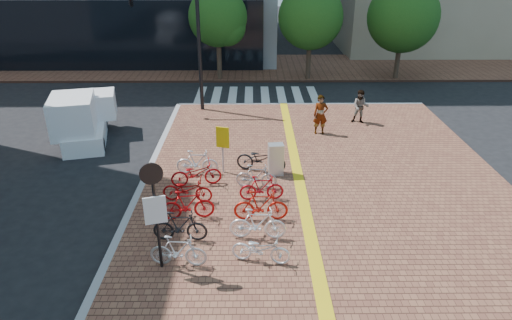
{
  "coord_description": "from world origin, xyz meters",
  "views": [
    {
      "loc": [
        0.2,
        -13.04,
        8.34
      ],
      "look_at": [
        0.33,
        1.94,
        1.3
      ],
      "focal_mm": 32.0,
      "sensor_mm": 36.0,
      "label": 1
    }
  ],
  "objects_px": {
    "bike_7": "(258,224)",
    "bike_8": "(261,206)",
    "bike_4": "(196,173)",
    "bike_6": "(261,249)",
    "box_truck": "(84,119)",
    "pedestrian_a": "(321,115)",
    "bike_1": "(180,226)",
    "bike_5": "(197,162)",
    "bike_0": "(178,251)",
    "bike_11": "(261,159)",
    "utility_box": "(276,159)",
    "traffic_light_pole": "(168,24)",
    "pedestrian_b": "(361,107)",
    "bike_9": "(262,188)",
    "bike_10": "(256,176)",
    "bike_2": "(188,205)",
    "notice_sign": "(155,204)",
    "yellow_sign": "(222,141)",
    "bike_3": "(187,189)"
  },
  "relations": [
    {
      "from": "bike_4",
      "to": "pedestrian_b",
      "type": "relative_size",
      "value": 1.1
    },
    {
      "from": "pedestrian_a",
      "to": "pedestrian_b",
      "type": "xyz_separation_m",
      "value": [
        2.23,
        1.44,
        -0.09
      ]
    },
    {
      "from": "bike_0",
      "to": "box_truck",
      "type": "height_order",
      "value": "box_truck"
    },
    {
      "from": "bike_7",
      "to": "yellow_sign",
      "type": "relative_size",
      "value": 0.9
    },
    {
      "from": "bike_9",
      "to": "pedestrian_a",
      "type": "bearing_deg",
      "value": -28.6
    },
    {
      "from": "bike_5",
      "to": "notice_sign",
      "type": "bearing_deg",
      "value": 177.93
    },
    {
      "from": "pedestrian_a",
      "to": "bike_7",
      "type": "bearing_deg",
      "value": -111.84
    },
    {
      "from": "yellow_sign",
      "to": "box_truck",
      "type": "distance_m",
      "value": 7.55
    },
    {
      "from": "bike_1",
      "to": "yellow_sign",
      "type": "height_order",
      "value": "yellow_sign"
    },
    {
      "from": "bike_11",
      "to": "utility_box",
      "type": "bearing_deg",
      "value": -107.94
    },
    {
      "from": "bike_8",
      "to": "yellow_sign",
      "type": "bearing_deg",
      "value": 22.38
    },
    {
      "from": "bike_4",
      "to": "bike_6",
      "type": "relative_size",
      "value": 1.12
    },
    {
      "from": "bike_0",
      "to": "yellow_sign",
      "type": "distance_m",
      "value": 5.96
    },
    {
      "from": "bike_4",
      "to": "notice_sign",
      "type": "height_order",
      "value": "notice_sign"
    },
    {
      "from": "bike_9",
      "to": "bike_6",
      "type": "bearing_deg",
      "value": 174.7
    },
    {
      "from": "bike_1",
      "to": "yellow_sign",
      "type": "relative_size",
      "value": 0.86
    },
    {
      "from": "yellow_sign",
      "to": "pedestrian_a",
      "type": "bearing_deg",
      "value": 43.53
    },
    {
      "from": "bike_4",
      "to": "yellow_sign",
      "type": "xyz_separation_m",
      "value": [
        0.95,
        1.05,
        0.85
      ]
    },
    {
      "from": "yellow_sign",
      "to": "bike_8",
      "type": "bearing_deg",
      "value": -67.58
    },
    {
      "from": "bike_1",
      "to": "bike_5",
      "type": "relative_size",
      "value": 1.01
    },
    {
      "from": "bike_7",
      "to": "yellow_sign",
      "type": "bearing_deg",
      "value": 19.11
    },
    {
      "from": "bike_0",
      "to": "bike_11",
      "type": "xyz_separation_m",
      "value": [
        2.43,
        6.0,
        0.03
      ]
    },
    {
      "from": "box_truck",
      "to": "bike_3",
      "type": "bearing_deg",
      "value": -46.8
    },
    {
      "from": "bike_0",
      "to": "traffic_light_pole",
      "type": "distance_m",
      "value": 14.43
    },
    {
      "from": "bike_9",
      "to": "bike_10",
      "type": "height_order",
      "value": "bike_9"
    },
    {
      "from": "bike_0",
      "to": "yellow_sign",
      "type": "relative_size",
      "value": 0.84
    },
    {
      "from": "bike_8",
      "to": "bike_1",
      "type": "bearing_deg",
      "value": 114.67
    },
    {
      "from": "bike_7",
      "to": "bike_8",
      "type": "xyz_separation_m",
      "value": [
        0.12,
        1.06,
        0.01
      ]
    },
    {
      "from": "bike_0",
      "to": "bike_11",
      "type": "distance_m",
      "value": 6.48
    },
    {
      "from": "box_truck",
      "to": "bike_6",
      "type": "bearing_deg",
      "value": -49.27
    },
    {
      "from": "bike_3",
      "to": "bike_7",
      "type": "distance_m",
      "value": 3.36
    },
    {
      "from": "pedestrian_a",
      "to": "bike_8",
      "type": "bearing_deg",
      "value": -113.54
    },
    {
      "from": "bike_9",
      "to": "pedestrian_a",
      "type": "relative_size",
      "value": 0.83
    },
    {
      "from": "bike_10",
      "to": "bike_11",
      "type": "relative_size",
      "value": 0.78
    },
    {
      "from": "bike_4",
      "to": "bike_8",
      "type": "relative_size",
      "value": 1.06
    },
    {
      "from": "bike_6",
      "to": "pedestrian_a",
      "type": "relative_size",
      "value": 0.89
    },
    {
      "from": "bike_2",
      "to": "bike_7",
      "type": "xyz_separation_m",
      "value": [
        2.28,
        -1.14,
        -0.0
      ]
    },
    {
      "from": "bike_1",
      "to": "traffic_light_pole",
      "type": "xyz_separation_m",
      "value": [
        -2.09,
        12.45,
        4.07
      ]
    },
    {
      "from": "utility_box",
      "to": "traffic_light_pole",
      "type": "height_order",
      "value": "traffic_light_pole"
    },
    {
      "from": "bike_10",
      "to": "notice_sign",
      "type": "bearing_deg",
      "value": 156.08
    },
    {
      "from": "bike_0",
      "to": "bike_9",
      "type": "bearing_deg",
      "value": -28.15
    },
    {
      "from": "bike_8",
      "to": "pedestrian_a",
      "type": "xyz_separation_m",
      "value": [
        2.97,
        7.65,
        0.41
      ]
    },
    {
      "from": "pedestrian_b",
      "to": "utility_box",
      "type": "height_order",
      "value": "pedestrian_b"
    },
    {
      "from": "bike_3",
      "to": "bike_8",
      "type": "height_order",
      "value": "bike_8"
    },
    {
      "from": "bike_3",
      "to": "notice_sign",
      "type": "bearing_deg",
      "value": -178.03
    },
    {
      "from": "bike_0",
      "to": "bike_4",
      "type": "xyz_separation_m",
      "value": [
        -0.02,
        4.78,
        0.01
      ]
    },
    {
      "from": "bike_2",
      "to": "box_truck",
      "type": "xyz_separation_m",
      "value": [
        -5.65,
        7.0,
        0.43
      ]
    },
    {
      "from": "utility_box",
      "to": "notice_sign",
      "type": "distance_m",
      "value": 6.9
    },
    {
      "from": "bike_6",
      "to": "bike_10",
      "type": "relative_size",
      "value": 1.1
    },
    {
      "from": "bike_7",
      "to": "pedestrian_b",
      "type": "relative_size",
      "value": 1.02
    }
  ]
}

